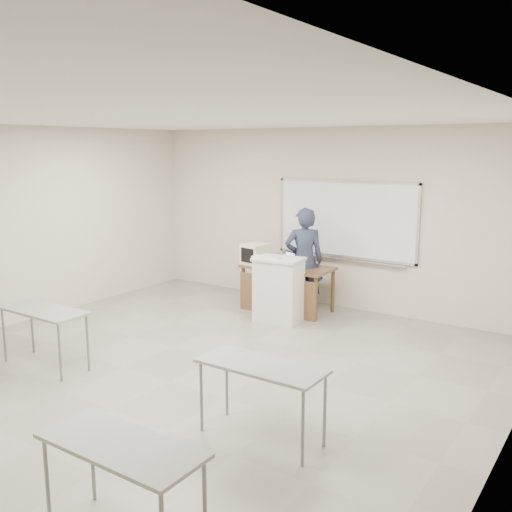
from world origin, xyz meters
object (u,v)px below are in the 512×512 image
Objects in this scene: whiteboard at (345,221)px; instructor_desk at (284,279)px; mouse at (292,268)px; presenter at (304,261)px; crt_monitor at (256,254)px; laptop at (285,261)px; keyboard at (266,257)px; podium at (279,290)px.

instructor_desk is (-0.70, -0.78, -0.93)m from whiteboard.
presenter is at bearing 90.60° from mouse.
whiteboard is 1.58m from crt_monitor.
instructor_desk is at bearing -37.59° from laptop.
crt_monitor is at bearing -179.88° from instructor_desk.
instructor_desk is at bearing 87.11° from keyboard.
whiteboard is 0.97m from presenter.
keyboard is (-0.15, -0.12, 0.51)m from podium.
instructor_desk is at bearing -131.91° from whiteboard.
podium is at bearing -69.09° from instructor_desk.
laptop is at bearing -38.01° from presenter.
whiteboard reaches higher than crt_monitor.
mouse is at bearing 66.47° from keyboard.
presenter is at bearing 76.82° from podium.
podium is 0.58× the size of presenter.
laptop is at bearing 93.10° from keyboard.
podium is 0.55m from keyboard.
crt_monitor is at bearing -169.10° from mouse.
presenter reaches higher than keyboard.
laptop is (-0.10, 0.19, 0.25)m from instructor_desk.
whiteboard is 1.23m from mouse.
laptop is 0.17× the size of presenter.
mouse is at bearing 38.79° from presenter.
presenter is (0.07, 0.66, 0.36)m from podium.
keyboard is 0.26× the size of presenter.
mouse is 0.06× the size of presenter.
whiteboard is 1.68× the size of instructor_desk.
crt_monitor is (-0.75, 0.48, 0.41)m from podium.
presenter reaches higher than laptop.
keyboard is at bearing 38.83° from presenter.
crt_monitor is at bearing -132.26° from laptop.
podium reaches higher than mouse.
whiteboard reaches higher than podium.
laptop is at bearing -143.37° from whiteboard.
crt_monitor is 0.85m from keyboard.
podium is at bearing -111.46° from whiteboard.
keyboard reaches higher than mouse.
mouse is (-0.50, -0.87, -0.71)m from whiteboard.
podium is at bearing -42.09° from laptop.
presenter reaches higher than crt_monitor.
podium is 0.80m from laptop.
keyboard is (0.60, -0.60, 0.10)m from crt_monitor.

